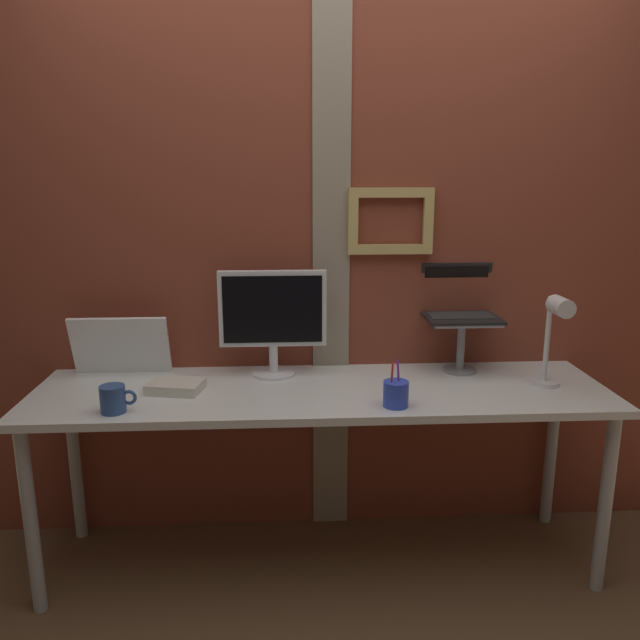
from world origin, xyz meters
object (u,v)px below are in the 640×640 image
(desk_lamp, at_px, (554,332))
(coffee_mug, at_px, (113,399))
(laptop, at_px, (459,302))
(whiteboard_panel, at_px, (121,346))
(pen_cup, at_px, (396,394))
(monitor, at_px, (273,314))

(desk_lamp, height_order, coffee_mug, desk_lamp)
(laptop, relative_size, coffee_mug, 2.39)
(whiteboard_panel, height_order, pen_cup, whiteboard_panel)
(laptop, height_order, desk_lamp, laptop)
(laptop, bearing_deg, desk_lamp, -46.39)
(desk_lamp, distance_m, coffee_mug, 1.64)
(desk_lamp, bearing_deg, coffee_mug, -174.77)
(monitor, height_order, coffee_mug, monitor)
(coffee_mug, bearing_deg, pen_cup, 0.00)
(laptop, distance_m, desk_lamp, 0.42)
(desk_lamp, height_order, pen_cup, desk_lamp)
(monitor, relative_size, whiteboard_panel, 1.10)
(laptop, bearing_deg, pen_cup, -127.14)
(whiteboard_panel, distance_m, desk_lamp, 1.72)
(whiteboard_panel, height_order, desk_lamp, desk_lamp)
(monitor, relative_size, pen_cup, 2.56)
(monitor, bearing_deg, pen_cup, -40.88)
(monitor, bearing_deg, whiteboard_panel, 176.45)
(monitor, height_order, desk_lamp, monitor)
(pen_cup, relative_size, coffee_mug, 1.34)
(whiteboard_panel, xyz_separation_m, coffee_mug, (0.08, -0.42, -0.08))
(whiteboard_panel, bearing_deg, monitor, -3.55)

